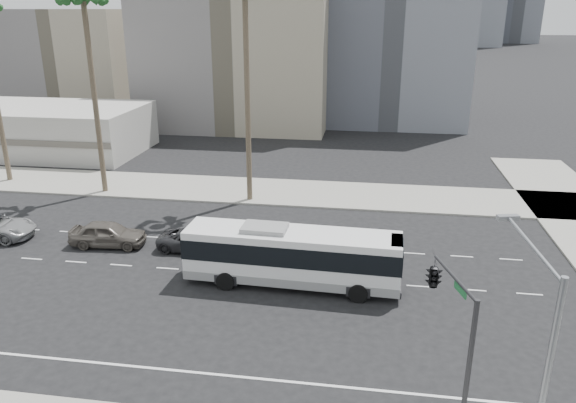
% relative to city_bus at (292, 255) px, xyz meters
% --- Properties ---
extents(ground, '(700.00, 700.00, 0.00)m').
position_rel_city_bus_xyz_m(ground, '(-1.79, 0.82, -1.84)').
color(ground, black).
rests_on(ground, ground).
extents(sidewalk_north, '(120.00, 7.00, 0.15)m').
position_rel_city_bus_xyz_m(sidewalk_north, '(-1.79, 16.32, -1.76)').
color(sidewalk_north, gray).
rests_on(sidewalk_north, ground).
extents(commercial_low, '(22.00, 12.16, 5.00)m').
position_rel_city_bus_xyz_m(commercial_low, '(-31.79, 26.81, 0.66)').
color(commercial_low, '#ADAAA3').
rests_on(commercial_low, ground).
extents(midrise_beige_west, '(24.00, 18.00, 18.00)m').
position_rel_city_bus_xyz_m(midrise_beige_west, '(-13.79, 45.82, 7.16)').
color(midrise_beige_west, gray).
rests_on(midrise_beige_west, ground).
extents(midrise_gray_center, '(20.00, 20.00, 26.00)m').
position_rel_city_bus_xyz_m(midrise_gray_center, '(6.21, 52.82, 11.16)').
color(midrise_gray_center, '#585B66').
rests_on(midrise_gray_center, ground).
extents(midrise_beige_far, '(18.00, 16.00, 15.00)m').
position_rel_city_bus_xyz_m(midrise_beige_far, '(-39.79, 50.82, 5.66)').
color(midrise_beige_far, gray).
rests_on(midrise_beige_far, ground).
extents(city_bus, '(12.26, 3.17, 3.50)m').
position_rel_city_bus_xyz_m(city_bus, '(0.00, 0.00, 0.00)').
color(city_bus, silver).
rests_on(city_bus, ground).
extents(car_a, '(2.33, 4.85, 1.33)m').
position_rel_city_bus_xyz_m(car_a, '(-6.97, 3.72, -1.17)').
color(car_a, '#2D2D30').
rests_on(car_a, ground).
extents(car_b, '(2.39, 5.12, 1.69)m').
position_rel_city_bus_xyz_m(car_b, '(-12.88, 3.52, -0.99)').
color(car_b, '#59524A').
rests_on(car_b, ground).
extents(streetlight_corner, '(1.28, 3.81, 8.26)m').
position_rel_city_bus_xyz_m(streetlight_corner, '(9.56, -12.48, 2.80)').
color(streetlight_corner, slate).
rests_on(streetlight_corner, ground).
extents(traffic_signal, '(2.96, 4.06, 6.38)m').
position_rel_city_bus_xyz_m(traffic_signal, '(6.75, -9.13, 3.48)').
color(traffic_signal, '#262628').
rests_on(traffic_signal, ground).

